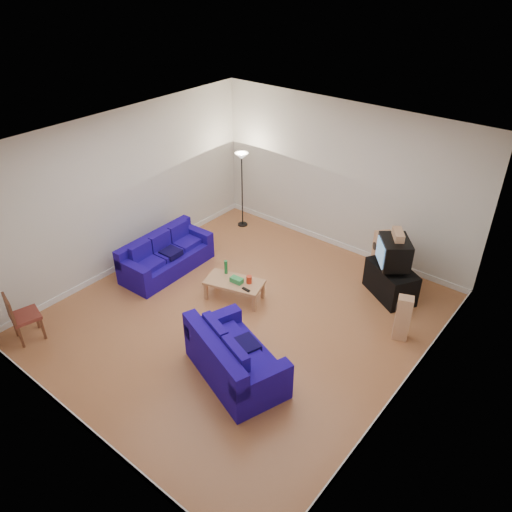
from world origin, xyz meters
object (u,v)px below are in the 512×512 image
Objects in this scene: sofa_three_seat at (165,257)px; coffee_table at (234,284)px; tv_stand at (391,282)px; sofa_loveseat at (233,361)px; television at (394,252)px.

coffee_table is at bearing 92.40° from sofa_three_seat.
coffee_table is 2.95m from tv_stand.
coffee_table is (-1.31, 1.54, 0.02)m from sofa_loveseat.
sofa_loveseat reaches higher than tv_stand.
television reaches higher than sofa_three_seat.
sofa_three_seat reaches higher than tv_stand.
sofa_loveseat is 2.02m from coffee_table.
television is at bearing 94.75° from sofa_loveseat.
coffee_table is 1.16× the size of tv_stand.
sofa_three_seat is 2.37× the size of television.
sofa_loveseat is (3.07, -1.41, 0.04)m from sofa_three_seat.
sofa_loveseat reaches higher than coffee_table.
tv_stand is (3.99, 2.06, 0.03)m from sofa_three_seat.
sofa_loveseat is 3.59m from tv_stand.
tv_stand is at bearing 94.62° from sofa_loveseat.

